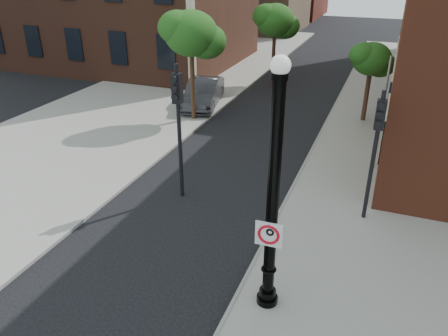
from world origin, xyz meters
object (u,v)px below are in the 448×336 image
at_px(lamppost, 272,207).
at_px(parked_car, 203,93).
at_px(traffic_signal_left, 178,111).
at_px(traffic_signal_right, 377,137).
at_px(no_parking_sign, 269,234).

distance_m(lamppost, parked_car, 16.67).
bearing_deg(parked_car, traffic_signal_left, -82.75).
relative_size(parked_car, traffic_signal_right, 1.08).
bearing_deg(lamppost, parked_car, 119.37).
distance_m(traffic_signal_left, traffic_signal_right, 6.56).
bearing_deg(no_parking_sign, lamppost, 86.23).
distance_m(lamppost, traffic_signal_left, 6.32).
bearing_deg(parked_car, no_parking_sign, -73.01).
bearing_deg(traffic_signal_left, parked_car, 108.58).
bearing_deg(no_parking_sign, traffic_signal_left, 133.14).
xyz_separation_m(lamppost, traffic_signal_right, (1.94, 5.06, 0.09)).
relative_size(no_parking_sign, parked_car, 0.13).
bearing_deg(traffic_signal_right, traffic_signal_left, -178.70).
relative_size(lamppost, no_parking_sign, 9.77).
distance_m(parked_car, traffic_signal_right, 13.90).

